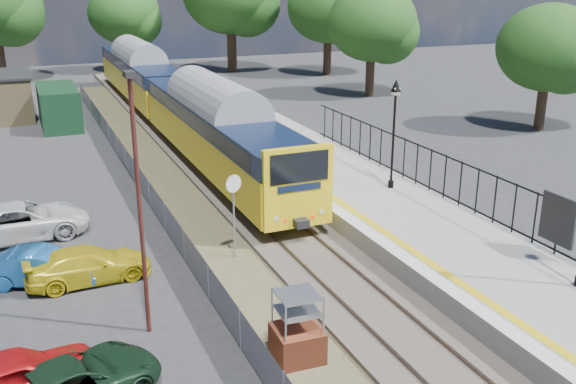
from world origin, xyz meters
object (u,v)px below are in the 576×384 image
train (169,94)px  car_blue (43,266)px  car_yellow (88,265)px  victorian_lamp_north (395,109)px  brick_plinth (297,328)px  car_white (21,221)px  car_green (74,383)px  carpark_lamp (139,192)px  car_red (13,380)px  speed_sign (234,201)px

train → car_blue: size_ratio=11.36×
car_yellow → victorian_lamp_north: bearing=-82.9°
brick_plinth → car_white: size_ratio=0.39×
car_white → car_blue: bearing=-176.8°
car_green → car_white: 11.20m
victorian_lamp_north → car_white: size_ratio=0.93×
carpark_lamp → car_red: 5.32m
brick_plinth → carpark_lamp: bearing=138.4°
train → car_red: size_ratio=10.07×
car_white → speed_sign: bearing=-129.7°
car_white → car_green: bearing=-179.6°
car_yellow → car_white: bearing=19.3°
victorian_lamp_north → car_yellow: victorian_lamp_north is taller
train → car_green: bearing=-107.5°
speed_sign → car_green: bearing=-151.3°
brick_plinth → car_green: brick_plinth is taller
car_yellow → car_white: 5.09m
train → brick_plinth: 27.38m
victorian_lamp_north → car_green: victorian_lamp_north is taller
car_blue → train: bearing=-4.6°
victorian_lamp_north → car_red: (-15.07, -8.19, -3.61)m
speed_sign → car_yellow: speed_sign is taller
speed_sign → train: bearing=65.5°
car_red → car_white: 10.67m
brick_plinth → car_blue: bearing=128.9°
car_green → car_red: bearing=48.8°
train → car_green: train is taller
train → car_yellow: train is taller
car_white → carpark_lamp: bearing=-164.3°
brick_plinth → car_red: (-6.77, 0.83, -0.23)m
car_red → car_white: bearing=-14.5°
train → car_yellow: 21.78m
car_yellow → carpark_lamp: bearing=-166.2°
brick_plinth → car_white: (-6.35, 11.50, -0.24)m
car_green → car_yellow: size_ratio=1.04×
car_red → victorian_lamp_north: bearing=-73.7°
speed_sign → car_blue: 6.52m
brick_plinth → car_yellow: brick_plinth is taller
car_green → car_white: car_white is taller
speed_sign → car_yellow: 5.17m
car_yellow → car_white: (-1.92, 4.72, 0.11)m
victorian_lamp_north → car_white: 15.29m
victorian_lamp_north → train: size_ratio=0.11×
car_green → car_blue: (-0.32, 6.86, 0.02)m
car_green → car_white: bearing=-15.3°
speed_sign → car_yellow: bearing=160.0°
victorian_lamp_north → car_blue: bearing=-172.6°
carpark_lamp → car_yellow: bearing=106.7°
speed_sign → car_blue: speed_sign is taller
car_red → brick_plinth: bearing=-109.2°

